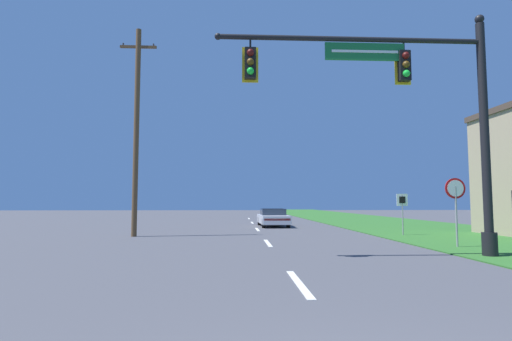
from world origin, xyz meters
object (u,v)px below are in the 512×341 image
(signal_mast, at_px, (418,107))
(route_sign_post, at_px, (402,205))
(utility_pole_near, at_px, (136,128))
(car_ahead, at_px, (273,218))
(stop_sign, at_px, (456,196))

(signal_mast, relative_size, route_sign_post, 4.23)
(utility_pole_near, bearing_deg, car_ahead, 45.96)
(stop_sign, relative_size, route_sign_post, 1.23)
(signal_mast, bearing_deg, utility_pole_near, 143.38)
(stop_sign, bearing_deg, route_sign_post, 87.35)
(signal_mast, relative_size, car_ahead, 1.89)
(stop_sign, xyz_separation_m, route_sign_post, (0.25, 5.31, -0.34))
(stop_sign, bearing_deg, utility_pole_near, 157.34)
(signal_mast, xyz_separation_m, car_ahead, (-3.09, 15.54, -3.97))
(utility_pole_near, bearing_deg, signal_mast, -36.62)
(signal_mast, xyz_separation_m, utility_pole_near, (-10.55, 7.84, 0.74))
(signal_mast, relative_size, stop_sign, 3.43)
(route_sign_post, relative_size, utility_pole_near, 0.20)
(car_ahead, xyz_separation_m, utility_pole_near, (-7.45, -7.71, 4.72))
(car_ahead, height_order, route_sign_post, route_sign_post)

